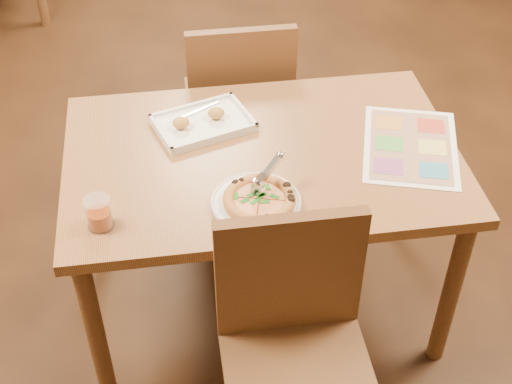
{
  "coord_description": "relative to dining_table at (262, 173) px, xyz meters",
  "views": [
    {
      "loc": [
        -0.29,
        -1.84,
        2.17
      ],
      "look_at": [
        -0.06,
        -0.25,
        0.77
      ],
      "focal_mm": 50.0,
      "sensor_mm": 36.0,
      "label": 1
    }
  ],
  "objects": [
    {
      "name": "pizza_cutter",
      "position": [
        -0.02,
        -0.21,
        0.17
      ],
      "size": [
        0.11,
        0.11,
        0.09
      ],
      "rotation": [
        0.0,
        0.0,
        0.77
      ],
      "color": "silver",
      "rests_on": "pizza"
    },
    {
      "name": "pizza",
      "position": [
        -0.05,
        -0.26,
        0.11
      ],
      "size": [
        0.22,
        0.22,
        0.03
      ],
      "rotation": [
        0.0,
        0.0,
        -0.25
      ],
      "color": "#D48C48",
      "rests_on": "plate"
    },
    {
      "name": "dining_table",
      "position": [
        0.0,
        0.0,
        0.0
      ],
      "size": [
        1.3,
        0.85,
        0.72
      ],
      "color": "#9B673E",
      "rests_on": "ground"
    },
    {
      "name": "appetizer_tray",
      "position": [
        -0.18,
        0.18,
        0.1
      ],
      "size": [
        0.37,
        0.31,
        0.06
      ],
      "rotation": [
        0.0,
        0.0,
        0.31
      ],
      "color": "white",
      "rests_on": "dining_table"
    },
    {
      "name": "glass_tumbler",
      "position": [
        -0.52,
        -0.27,
        0.13
      ],
      "size": [
        0.08,
        0.08,
        0.1
      ],
      "rotation": [
        0.0,
        0.0,
        -0.24
      ],
      "color": "#89340A",
      "rests_on": "dining_table"
    },
    {
      "name": "chair_near",
      "position": [
        0.0,
        -0.6,
        -0.07
      ],
      "size": [
        0.42,
        0.42,
        0.47
      ],
      "color": "brown",
      "rests_on": "ground"
    },
    {
      "name": "plate",
      "position": [
        -0.06,
        -0.25,
        0.09
      ],
      "size": [
        0.34,
        0.34,
        0.01
      ],
      "primitive_type": "cylinder",
      "rotation": [
        0.0,
        0.0,
        0.29
      ],
      "color": "white",
      "rests_on": "dining_table"
    },
    {
      "name": "menu",
      "position": [
        0.5,
        -0.04,
        0.09
      ],
      "size": [
        0.42,
        0.5,
        0.0
      ],
      "primitive_type": "cube",
      "rotation": [
        0.0,
        0.0,
        -0.29
      ],
      "color": "white",
      "rests_on": "dining_table"
    },
    {
      "name": "chair_far",
      "position": [
        -0.0,
        0.6,
        -0.07
      ],
      "size": [
        0.42,
        0.42,
        0.47
      ],
      "rotation": [
        0.0,
        0.0,
        3.14
      ],
      "color": "brown",
      "rests_on": "ground"
    }
  ]
}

